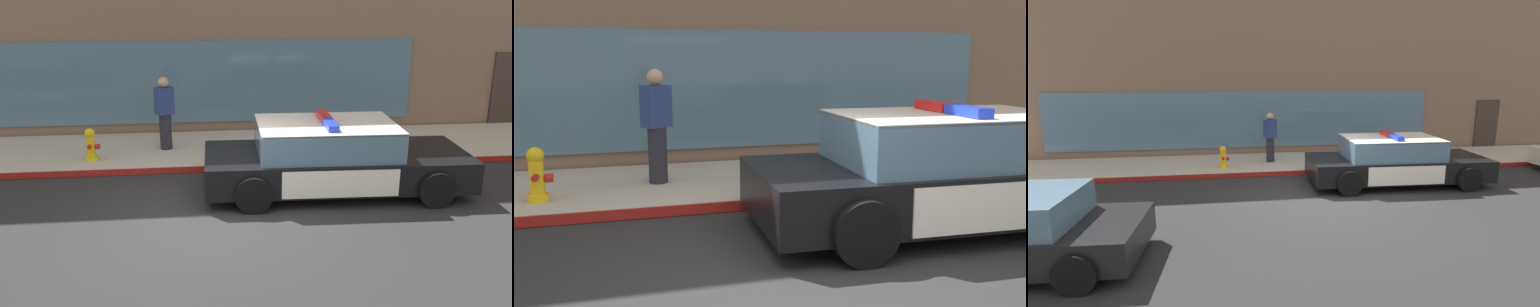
% 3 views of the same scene
% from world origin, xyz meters
% --- Properties ---
extents(ground, '(48.00, 48.00, 0.00)m').
position_xyz_m(ground, '(0.00, 0.00, 0.00)').
color(ground, '#262628').
extents(sidewalk, '(48.00, 2.80, 0.15)m').
position_xyz_m(sidewalk, '(0.00, 3.86, 0.07)').
color(sidewalk, '#B2ADA3').
rests_on(sidewalk, ground).
extents(curb_red_paint, '(28.80, 0.04, 0.14)m').
position_xyz_m(curb_red_paint, '(0.00, 2.45, 0.08)').
color(curb_red_paint, maroon).
rests_on(curb_red_paint, ground).
extents(storefront_building, '(23.85, 11.34, 9.45)m').
position_xyz_m(storefront_building, '(1.08, 10.94, 4.72)').
color(storefront_building, '#7A6051').
rests_on(storefront_building, ground).
extents(police_cruiser, '(5.15, 2.26, 1.49)m').
position_xyz_m(police_cruiser, '(2.34, 1.15, 0.68)').
color(police_cruiser, black).
rests_on(police_cruiser, ground).
extents(fire_hydrant, '(0.34, 0.39, 0.73)m').
position_xyz_m(fire_hydrant, '(-2.63, 3.13, 0.50)').
color(fire_hydrant, gold).
rests_on(fire_hydrant, sidewalk).
extents(pedestrian_on_sidewalk, '(0.48, 0.43, 1.71)m').
position_xyz_m(pedestrian_on_sidewalk, '(-1.02, 3.80, 1.01)').
color(pedestrian_on_sidewalk, '#23232D').
rests_on(pedestrian_on_sidewalk, sidewalk).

